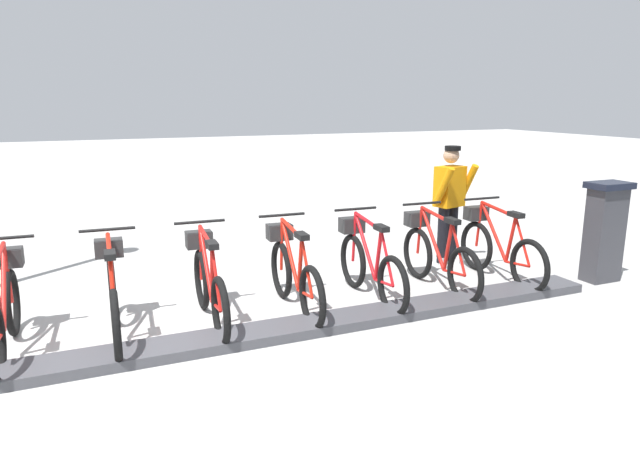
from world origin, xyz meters
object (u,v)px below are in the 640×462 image
(bike_docked_3, at_px, (293,273))
(bike_docked_5, at_px, (113,295))
(bike_docked_6, at_px, (4,309))
(bike_docked_4, at_px, (209,283))
(bike_docked_1, at_px, (437,255))
(payment_kiosk, at_px, (604,230))
(bike_docked_0, at_px, (498,247))
(bike_docked_2, at_px, (369,263))
(worker_near_rack, at_px, (450,200))

(bike_docked_3, bearing_deg, bike_docked_5, 90.00)
(bike_docked_5, bearing_deg, bike_docked_6, 90.00)
(bike_docked_4, bearing_deg, bike_docked_1, -90.00)
(bike_docked_5, bearing_deg, payment_kiosk, -95.56)
(bike_docked_1, distance_m, bike_docked_3, 1.88)
(payment_kiosk, xyz_separation_m, bike_docked_4, (0.57, 4.94, -0.24))
(bike_docked_0, relative_size, bike_docked_1, 1.00)
(bike_docked_0, xyz_separation_m, bike_docked_6, (0.00, 5.63, 0.00))
(bike_docked_0, xyz_separation_m, bike_docked_1, (0.00, 0.94, 0.00))
(bike_docked_4, bearing_deg, bike_docked_3, -90.00)
(bike_docked_2, distance_m, bike_docked_6, 3.75)
(bike_docked_0, distance_m, bike_docked_3, 2.81)
(bike_docked_2, xyz_separation_m, bike_docked_4, (0.00, 1.88, 0.00))
(bike_docked_6, relative_size, worker_near_rack, 1.04)
(bike_docked_2, bearing_deg, payment_kiosk, -100.57)
(payment_kiosk, xyz_separation_m, bike_docked_0, (0.57, 1.19, -0.24))
(bike_docked_0, distance_m, bike_docked_2, 1.88)
(bike_docked_6, bearing_deg, bike_docked_3, -90.00)
(bike_docked_1, distance_m, bike_docked_6, 4.69)
(bike_docked_0, xyz_separation_m, worker_near_rack, (0.90, 0.13, 0.48))
(bike_docked_3, xyz_separation_m, worker_near_rack, (0.90, -2.68, 0.48))
(bike_docked_2, relative_size, worker_near_rack, 1.04)
(worker_near_rack, bearing_deg, bike_docked_2, 117.28)
(payment_kiosk, distance_m, bike_docked_1, 2.21)
(payment_kiosk, relative_size, bike_docked_0, 0.74)
(bike_docked_1, height_order, bike_docked_3, same)
(bike_docked_0, bearing_deg, bike_docked_1, 90.00)
(payment_kiosk, bearing_deg, bike_docked_6, 85.21)
(bike_docked_1, relative_size, bike_docked_3, 1.00)
(bike_docked_1, xyz_separation_m, bike_docked_6, (0.00, 4.69, 0.00))
(bike_docked_6, distance_m, worker_near_rack, 5.59)
(bike_docked_2, bearing_deg, bike_docked_1, -90.00)
(bike_docked_0, xyz_separation_m, bike_docked_3, (0.00, 2.81, 0.00))
(bike_docked_4, relative_size, bike_docked_5, 1.00)
(payment_kiosk, distance_m, bike_docked_2, 3.13)
(bike_docked_1, bearing_deg, bike_docked_6, 90.00)
(bike_docked_0, bearing_deg, bike_docked_2, 90.00)
(payment_kiosk, bearing_deg, bike_docked_5, 84.44)
(bike_docked_5, relative_size, bike_docked_6, 1.00)
(bike_docked_2, height_order, bike_docked_3, same)
(bike_docked_1, distance_m, bike_docked_2, 0.94)
(payment_kiosk, relative_size, bike_docked_3, 0.74)
(bike_docked_6, bearing_deg, bike_docked_2, -90.00)
(payment_kiosk, xyz_separation_m, bike_docked_5, (0.57, 5.88, -0.24))
(bike_docked_4, bearing_deg, bike_docked_2, -90.00)
(payment_kiosk, bearing_deg, bike_docked_1, 74.95)
(bike_docked_4, bearing_deg, bike_docked_0, -90.00)
(payment_kiosk, relative_size, bike_docked_4, 0.74)
(bike_docked_1, bearing_deg, bike_docked_0, -90.00)
(bike_docked_4, relative_size, worker_near_rack, 1.04)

